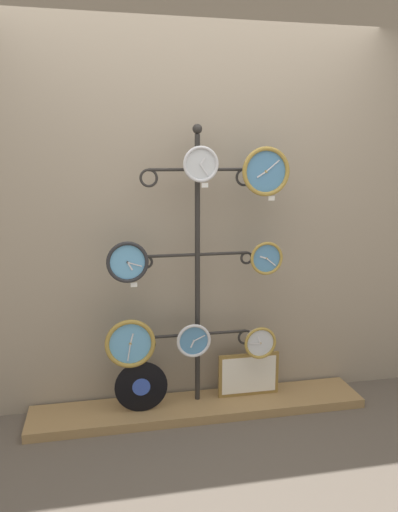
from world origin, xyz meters
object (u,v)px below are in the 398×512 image
Objects in this scene: clock_bottom_center at (194,340)px; clock_bottom_left at (130,344)px; clock_middle_left at (128,262)px; vinyl_record at (141,387)px; picture_frame at (249,374)px; clock_top_right at (266,171)px; clock_bottom_right at (260,343)px; clock_middle_right at (266,258)px; display_stand at (197,321)px; clock_top_center at (200,164)px.

clock_bottom_left is at bearing -176.41° from clock_bottom_center.
clock_middle_left is 0.51m from clock_bottom_left.
clock_bottom_left is at bearing -172.32° from vinyl_record.
clock_middle_left reaches higher than picture_frame.
clock_top_right is 1.40× the size of clock_bottom_right.
clock_middle_left is at bearing -179.80° from clock_top_right.
clock_bottom_center is 0.50m from picture_frame.
clock_top_right is 0.55m from clock_middle_right.
clock_middle_left reaches higher than clock_bottom_right.
display_stand is 4.41× the size of picture_frame.
clock_bottom_left is (-0.88, -0.02, -0.50)m from clock_middle_right.
clock_top_center reaches higher than vinyl_record.
display_stand is 8.59× the size of clock_top_center.
clock_top_center is at bearing 178.72° from clock_bottom_right.
clock_bottom_center is at bearing 176.09° from clock_bottom_right.
clock_middle_left is 1.18× the size of clock_bottom_right.
clock_bottom_right reaches higher than vinyl_record.
clock_top_right is at bearing 43.57° from clock_bottom_right.
clock_middle_left is at bearing -179.09° from clock_middle_right.
display_stand is at bearing 164.56° from clock_bottom_right.
display_stand is at bearing 87.76° from clock_top_center.
clock_top_right reaches higher than vinyl_record.
clock_middle_left is at bearing 179.80° from clock_top_center.
display_stand reaches higher than clock_top_right.
picture_frame is (0.36, 0.09, -1.41)m from clock_top_center.
vinyl_record is at bearing -177.16° from clock_bottom_center.
clock_bottom_left is 1.45× the size of clock_bottom_right.
clock_bottom_center is at bearing -117.48° from display_stand.
display_stand is 0.13m from clock_bottom_center.
vinyl_record is at bearing -179.97° from clock_top_right.
clock_middle_right is at bearing 1.30° from clock_bottom_left.
vinyl_record is at bearing 179.05° from clock_bottom_right.
vinyl_record is at bearing 7.68° from clock_bottom_left.
picture_frame is (0.80, 0.08, -0.83)m from clock_middle_left.
clock_middle_left reaches higher than clock_bottom_center.
clock_middle_left is 1.14× the size of clock_bottom_center.
clock_middle_right reaches higher than picture_frame.
picture_frame is (0.74, 0.08, -0.02)m from vinyl_record.
clock_middle_right is 1.00× the size of clock_bottom_right.
clock_top_right is 1.01m from clock_middle_left.
clock_bottom_left reaches higher than vinyl_record.
clock_top_center is 1.22m from clock_bottom_right.
clock_top_center is 0.73m from clock_middle_left.
clock_top_center is at bearing 0.57° from clock_bottom_left.
clock_bottom_right is 0.64× the size of vinyl_record.
clock_bottom_right reaches higher than picture_frame.
vinyl_record is at bearing 179.40° from clock_top_center.
vinyl_record is (-0.38, -0.10, -0.38)m from display_stand.
display_stand is 0.63m from clock_middle_left.
vinyl_record reaches higher than picture_frame.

